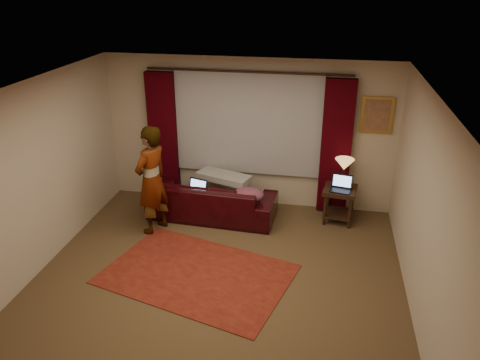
# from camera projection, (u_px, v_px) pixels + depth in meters

# --- Properties ---
(floor) EXTENTS (5.00, 5.00, 0.01)m
(floor) POSITION_uv_depth(u_px,v_px,m) (217.00, 282.00, 6.35)
(floor) COLOR brown
(floor) RESTS_ON ground
(ceiling) EXTENTS (5.00, 5.00, 0.02)m
(ceiling) POSITION_uv_depth(u_px,v_px,m) (212.00, 93.00, 5.29)
(ceiling) COLOR silver
(ceiling) RESTS_ON ground
(wall_back) EXTENTS (5.00, 0.02, 2.60)m
(wall_back) POSITION_uv_depth(u_px,v_px,m) (248.00, 134.00, 8.06)
(wall_back) COLOR #C3B29B
(wall_back) RESTS_ON ground
(wall_front) EXTENTS (5.00, 0.02, 2.60)m
(wall_front) POSITION_uv_depth(u_px,v_px,m) (138.00, 337.00, 3.57)
(wall_front) COLOR #C3B29B
(wall_front) RESTS_ON ground
(wall_left) EXTENTS (0.02, 5.00, 2.60)m
(wall_left) POSITION_uv_depth(u_px,v_px,m) (32.00, 181.00, 6.24)
(wall_left) COLOR #C3B29B
(wall_left) RESTS_ON ground
(wall_right) EXTENTS (0.02, 5.00, 2.60)m
(wall_right) POSITION_uv_depth(u_px,v_px,m) (425.00, 213.00, 5.40)
(wall_right) COLOR #C3B29B
(wall_right) RESTS_ON ground
(sheer_curtain) EXTENTS (2.50, 0.05, 1.80)m
(sheer_curtain) POSITION_uv_depth(u_px,v_px,m) (248.00, 123.00, 7.92)
(sheer_curtain) COLOR #9C9DA3
(sheer_curtain) RESTS_ON wall_back
(drape_left) EXTENTS (0.50, 0.14, 2.30)m
(drape_left) POSITION_uv_depth(u_px,v_px,m) (164.00, 137.00, 8.26)
(drape_left) COLOR #300107
(drape_left) RESTS_ON floor
(drape_right) EXTENTS (0.50, 0.14, 2.30)m
(drape_right) POSITION_uv_depth(u_px,v_px,m) (336.00, 148.00, 7.76)
(drape_right) COLOR #300107
(drape_right) RESTS_ON floor
(curtain_rod) EXTENTS (0.04, 0.04, 3.40)m
(curtain_rod) POSITION_uv_depth(u_px,v_px,m) (247.00, 72.00, 7.52)
(curtain_rod) COLOR #301D12
(curtain_rod) RESTS_ON wall_back
(picture_frame) EXTENTS (0.50, 0.04, 0.60)m
(picture_frame) POSITION_uv_depth(u_px,v_px,m) (377.00, 115.00, 7.50)
(picture_frame) COLOR #B58837
(picture_frame) RESTS_ON wall_back
(sofa) EXTENTS (2.18, 1.03, 0.86)m
(sofa) POSITION_uv_depth(u_px,v_px,m) (212.00, 194.00, 7.88)
(sofa) COLOR black
(sofa) RESTS_ON floor
(throw_blanket) EXTENTS (1.00, 0.65, 0.11)m
(throw_blanket) POSITION_uv_depth(u_px,v_px,m) (224.00, 164.00, 7.90)
(throw_blanket) COLOR #989591
(throw_blanket) RESTS_ON sofa
(clothing_pile) EXTENTS (0.53, 0.43, 0.21)m
(clothing_pile) POSITION_uv_depth(u_px,v_px,m) (249.00, 195.00, 7.59)
(clothing_pile) COLOR brown
(clothing_pile) RESTS_ON sofa
(laptop_sofa) EXTENTS (0.42, 0.44, 0.24)m
(laptop_sofa) POSITION_uv_depth(u_px,v_px,m) (194.00, 189.00, 7.78)
(laptop_sofa) COLOR black
(laptop_sofa) RESTS_ON sofa
(area_rug) EXTENTS (2.84, 2.26, 0.01)m
(area_rug) POSITION_uv_depth(u_px,v_px,m) (197.00, 274.00, 6.50)
(area_rug) COLOR maroon
(area_rug) RESTS_ON floor
(end_table) EXTENTS (0.59, 0.59, 0.61)m
(end_table) POSITION_uv_depth(u_px,v_px,m) (339.00, 205.00, 7.79)
(end_table) COLOR black
(end_table) RESTS_ON floor
(tiffany_lamp) EXTENTS (0.40, 0.40, 0.49)m
(tiffany_lamp) POSITION_uv_depth(u_px,v_px,m) (344.00, 173.00, 7.62)
(tiffany_lamp) COLOR olive
(tiffany_lamp) RESTS_ON end_table
(laptop_table) EXTENTS (0.39, 0.41, 0.24)m
(laptop_table) POSITION_uv_depth(u_px,v_px,m) (341.00, 184.00, 7.52)
(laptop_table) COLOR black
(laptop_table) RESTS_ON end_table
(person) EXTENTS (0.67, 0.67, 1.76)m
(person) POSITION_uv_depth(u_px,v_px,m) (152.00, 180.00, 7.28)
(person) COLOR #989591
(person) RESTS_ON floor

